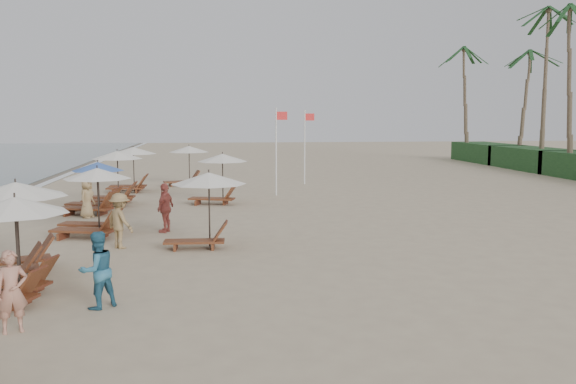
{
  "coord_description": "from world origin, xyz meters",
  "views": [
    {
      "loc": [
        -1.6,
        -12.41,
        3.85
      ],
      "look_at": [
        1.0,
        7.96,
        1.3
      ],
      "focal_mm": 37.73,
      "sensor_mm": 36.0,
      "label": 1
    }
  ],
  "objects": [
    {
      "name": "ground",
      "position": [
        0.0,
        0.0,
        0.0
      ],
      "size": [
        160.0,
        160.0,
        0.0
      ],
      "primitive_type": "plane",
      "color": "tan",
      "rests_on": "ground"
    },
    {
      "name": "lounger_station_1",
      "position": [
        -5.85,
        0.65,
        1.19
      ],
      "size": [
        2.45,
        2.21,
        2.2
      ],
      "color": "brown",
      "rests_on": "ground"
    },
    {
      "name": "lounger_station_2",
      "position": [
        -6.48,
        2.68,
        1.21
      ],
      "size": [
        2.71,
        2.44,
        2.3
      ],
      "color": "brown",
      "rests_on": "ground"
    },
    {
      "name": "lounger_station_3",
      "position": [
        -5.53,
        7.77,
        1.06
      ],
      "size": [
        2.63,
        2.36,
        2.21
      ],
      "color": "brown",
      "rests_on": "ground"
    },
    {
      "name": "lounger_station_4",
      "position": [
        -6.4,
        12.55,
        0.94
      ],
      "size": [
        2.64,
        2.56,
        2.06
      ],
      "color": "brown",
      "rests_on": "ground"
    },
    {
      "name": "lounger_station_5",
      "position": [
        -5.94,
        14.79,
        1.1
      ],
      "size": [
        2.65,
        2.21,
        2.38
      ],
      "color": "brown",
      "rests_on": "ground"
    },
    {
      "name": "lounger_station_6",
      "position": [
        -5.78,
        19.52,
        1.22
      ],
      "size": [
        2.59,
        2.37,
        2.31
      ],
      "color": "brown",
      "rests_on": "ground"
    },
    {
      "name": "inland_station_0",
      "position": [
        -1.83,
        5.42,
        1.48
      ],
      "size": [
        2.53,
        2.24,
        2.22
      ],
      "color": "brown",
      "rests_on": "ground"
    },
    {
      "name": "inland_station_1",
      "position": [
        -1.31,
        14.5,
        1.36
      ],
      "size": [
        2.75,
        2.24,
        2.22
      ],
      "color": "brown",
      "rests_on": "ground"
    },
    {
      "name": "inland_station_2",
      "position": [
        -3.01,
        22.06,
        1.41
      ],
      "size": [
        2.66,
        2.24,
        2.22
      ],
      "color": "brown",
      "rests_on": "ground"
    },
    {
      "name": "beachgoer_near",
      "position": [
        -5.18,
        -1.37,
        0.75
      ],
      "size": [
        0.65,
        0.55,
        1.51
      ],
      "primitive_type": "imported",
      "rotation": [
        0.0,
        0.0,
        0.42
      ],
      "color": "tan",
      "rests_on": "ground"
    },
    {
      "name": "beachgoer_mid_a",
      "position": [
        -3.91,
        -0.13,
        0.79
      ],
      "size": [
        0.97,
        0.95,
        1.58
      ],
      "primitive_type": "imported",
      "rotation": [
        0.0,
        0.0,
        3.83
      ],
      "color": "#2C6A86",
      "rests_on": "ground"
    },
    {
      "name": "beachgoer_mid_b",
      "position": [
        -4.29,
        5.61,
        0.82
      ],
      "size": [
        1.17,
        1.19,
        1.64
      ],
      "primitive_type": "imported",
      "rotation": [
        0.0,
        0.0,
        2.32
      ],
      "color": "#93774B",
      "rests_on": "ground"
    },
    {
      "name": "beachgoer_far_a",
      "position": [
        -3.14,
        7.99,
        0.83
      ],
      "size": [
        0.77,
        1.05,
        1.66
      ],
      "primitive_type": "imported",
      "rotation": [
        0.0,
        0.0,
        4.29
      ],
      "color": "#B35247",
      "rests_on": "ground"
    },
    {
      "name": "beachgoer_far_b",
      "position": [
        -6.35,
        11.38,
        0.76
      ],
      "size": [
        0.72,
        0.87,
        1.52
      ],
      "primitive_type": "imported",
      "rotation": [
        0.0,
        0.0,
        1.2
      ],
      "color": "tan",
      "rests_on": "ground"
    },
    {
      "name": "flag_pole_near",
      "position": [
        1.61,
        17.08,
        2.4
      ],
      "size": [
        0.59,
        0.08,
        4.31
      ],
      "color": "silver",
      "rests_on": "ground"
    },
    {
      "name": "flag_pole_far",
      "position": [
        3.79,
        21.93,
        2.37
      ],
      "size": [
        0.6,
        0.08,
        4.25
      ],
      "color": "silver",
      "rests_on": "ground"
    }
  ]
}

